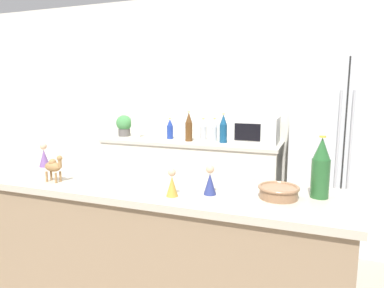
{
  "coord_description": "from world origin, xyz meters",
  "views": [
    {
      "loc": [
        0.9,
        -1.16,
        1.5
      ],
      "look_at": [
        -0.06,
        1.39,
        1.05
      ],
      "focal_mm": 32.0,
      "sensor_mm": 36.0,
      "label": 1
    }
  ],
  "objects_px": {
    "wine_bottle": "(321,168)",
    "potted_plant": "(124,125)",
    "back_bottle_2": "(223,129)",
    "wise_man_figurine_blue": "(44,157)",
    "fruit_bowl": "(279,191)",
    "wise_man_figurine_crimson": "(210,182)",
    "refrigerator": "(341,151)",
    "back_bottle_4": "(214,130)",
    "microwave": "(255,130)",
    "back_bottle_3": "(170,129)",
    "camel_figurine": "(54,166)",
    "back_bottle_1": "(203,130)",
    "wise_man_figurine_purple": "(172,184)",
    "paper_towel_roll": "(136,127)",
    "back_bottle_0": "(189,127)"
  },
  "relations": [
    {
      "from": "wine_bottle",
      "to": "potted_plant",
      "type": "bearing_deg",
      "value": 139.03
    },
    {
      "from": "back_bottle_2",
      "to": "wise_man_figurine_blue",
      "type": "distance_m",
      "value": 1.96
    },
    {
      "from": "fruit_bowl",
      "to": "wise_man_figurine_crimson",
      "type": "distance_m",
      "value": 0.32
    },
    {
      "from": "refrigerator",
      "to": "back_bottle_4",
      "type": "distance_m",
      "value": 1.3
    },
    {
      "from": "refrigerator",
      "to": "microwave",
      "type": "distance_m",
      "value": 0.86
    },
    {
      "from": "back_bottle_3",
      "to": "wise_man_figurine_blue",
      "type": "distance_m",
      "value": 1.89
    },
    {
      "from": "back_bottle_2",
      "to": "camel_figurine",
      "type": "distance_m",
      "value": 2.13
    },
    {
      "from": "back_bottle_1",
      "to": "back_bottle_3",
      "type": "bearing_deg",
      "value": -175.26
    },
    {
      "from": "wine_bottle",
      "to": "wise_man_figurine_crimson",
      "type": "bearing_deg",
      "value": -164.56
    },
    {
      "from": "back_bottle_3",
      "to": "fruit_bowl",
      "type": "distance_m",
      "value": 2.48
    },
    {
      "from": "wine_bottle",
      "to": "wise_man_figurine_purple",
      "type": "relative_size",
      "value": 2.2
    },
    {
      "from": "fruit_bowl",
      "to": "camel_figurine",
      "type": "xyz_separation_m",
      "value": [
        -1.17,
        -0.14,
        0.05
      ]
    },
    {
      "from": "back_bottle_4",
      "to": "wine_bottle",
      "type": "height_order",
      "value": "wine_bottle"
    },
    {
      "from": "potted_plant",
      "to": "microwave",
      "type": "relative_size",
      "value": 0.53
    },
    {
      "from": "fruit_bowl",
      "to": "wise_man_figurine_purple",
      "type": "xyz_separation_m",
      "value": [
        -0.47,
        -0.15,
        0.02
      ]
    },
    {
      "from": "paper_towel_roll",
      "to": "back_bottle_4",
      "type": "height_order",
      "value": "back_bottle_4"
    },
    {
      "from": "wise_man_figurine_blue",
      "to": "refrigerator",
      "type": "bearing_deg",
      "value": 44.52
    },
    {
      "from": "camel_figurine",
      "to": "wise_man_figurine_blue",
      "type": "relative_size",
      "value": 0.97
    },
    {
      "from": "potted_plant",
      "to": "microwave",
      "type": "distance_m",
      "value": 1.59
    },
    {
      "from": "microwave",
      "to": "wise_man_figurine_purple",
      "type": "distance_m",
      "value": 2.17
    },
    {
      "from": "refrigerator",
      "to": "wine_bottle",
      "type": "relative_size",
      "value": 6.19
    },
    {
      "from": "paper_towel_roll",
      "to": "wise_man_figurine_blue",
      "type": "bearing_deg",
      "value": -78.13
    },
    {
      "from": "wise_man_figurine_crimson",
      "to": "microwave",
      "type": "bearing_deg",
      "value": 94.5
    },
    {
      "from": "back_bottle_0",
      "to": "fruit_bowl",
      "type": "height_order",
      "value": "back_bottle_0"
    },
    {
      "from": "back_bottle_3",
      "to": "back_bottle_4",
      "type": "bearing_deg",
      "value": 0.94
    },
    {
      "from": "back_bottle_3",
      "to": "back_bottle_0",
      "type": "bearing_deg",
      "value": -17.2
    },
    {
      "from": "back_bottle_0",
      "to": "back_bottle_1",
      "type": "distance_m",
      "value": 0.18
    },
    {
      "from": "microwave",
      "to": "back_bottle_4",
      "type": "relative_size",
      "value": 1.87
    },
    {
      "from": "wine_bottle",
      "to": "wise_man_figurine_crimson",
      "type": "height_order",
      "value": "wine_bottle"
    },
    {
      "from": "back_bottle_1",
      "to": "fruit_bowl",
      "type": "xyz_separation_m",
      "value": [
        1.06,
        -2.05,
        -0.0
      ]
    },
    {
      "from": "back_bottle_2",
      "to": "fruit_bowl",
      "type": "height_order",
      "value": "back_bottle_2"
    },
    {
      "from": "back_bottle_1",
      "to": "back_bottle_4",
      "type": "distance_m",
      "value": 0.14
    },
    {
      "from": "back_bottle_1",
      "to": "wise_man_figurine_crimson",
      "type": "height_order",
      "value": "back_bottle_1"
    },
    {
      "from": "back_bottle_4",
      "to": "refrigerator",
      "type": "bearing_deg",
      "value": -3.49
    },
    {
      "from": "back_bottle_1",
      "to": "back_bottle_2",
      "type": "relative_size",
      "value": 0.79
    },
    {
      "from": "refrigerator",
      "to": "camel_figurine",
      "type": "bearing_deg",
      "value": -126.33
    },
    {
      "from": "back_bottle_2",
      "to": "wise_man_figurine_purple",
      "type": "relative_size",
      "value": 2.37
    },
    {
      "from": "microwave",
      "to": "wise_man_figurine_blue",
      "type": "distance_m",
      "value": 2.15
    },
    {
      "from": "back_bottle_1",
      "to": "wise_man_figurine_purple",
      "type": "distance_m",
      "value": 2.27
    },
    {
      "from": "back_bottle_1",
      "to": "wise_man_figurine_purple",
      "type": "xyz_separation_m",
      "value": [
        0.59,
        -2.19,
        0.02
      ]
    },
    {
      "from": "microwave",
      "to": "back_bottle_0",
      "type": "relative_size",
      "value": 1.47
    },
    {
      "from": "back_bottle_4",
      "to": "wine_bottle",
      "type": "bearing_deg",
      "value": -60.61
    },
    {
      "from": "back_bottle_2",
      "to": "camel_figurine",
      "type": "height_order",
      "value": "back_bottle_2"
    },
    {
      "from": "microwave",
      "to": "camel_figurine",
      "type": "bearing_deg",
      "value": -107.72
    },
    {
      "from": "microwave",
      "to": "fruit_bowl",
      "type": "relative_size",
      "value": 2.54
    },
    {
      "from": "back_bottle_0",
      "to": "wise_man_figurine_purple",
      "type": "xyz_separation_m",
      "value": [
        0.72,
        -2.08,
        -0.02
      ]
    },
    {
      "from": "paper_towel_roll",
      "to": "camel_figurine",
      "type": "relative_size",
      "value": 1.64
    },
    {
      "from": "back_bottle_1",
      "to": "wise_man_figurine_purple",
      "type": "relative_size",
      "value": 1.87
    },
    {
      "from": "fruit_bowl",
      "to": "wise_man_figurine_purple",
      "type": "distance_m",
      "value": 0.49
    },
    {
      "from": "refrigerator",
      "to": "potted_plant",
      "type": "distance_m",
      "value": 2.44
    }
  ]
}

